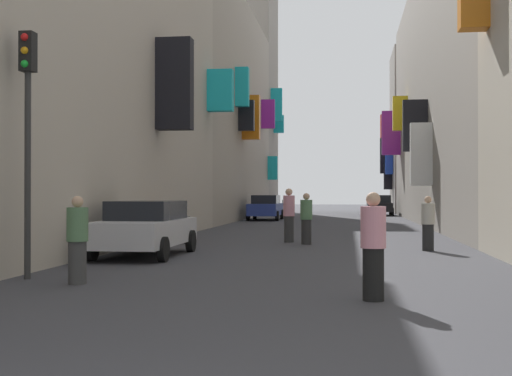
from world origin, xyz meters
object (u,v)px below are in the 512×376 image
object	(u,v)px
scooter_orange	(185,228)
scooter_white	(282,208)
pedestrian_mid_street	(428,224)
pedestrian_near_left	(289,215)
traffic_light_near_corner	(28,112)
parked_car_silver	(146,227)
parked_car_black	(379,205)
pedestrian_near_right	(373,247)
pedestrian_crossing	(306,219)
parked_car_blue	(266,207)
pedestrian_far_away	(77,240)

from	to	relation	value
scooter_orange	scooter_white	distance (m)	30.63
scooter_orange	pedestrian_mid_street	distance (m)	7.90
scooter_white	pedestrian_near_left	distance (m)	30.24
pedestrian_mid_street	traffic_light_near_corner	bearing A→B (deg)	-137.31
parked_car_silver	pedestrian_mid_street	bearing A→B (deg)	19.46
pedestrian_near_left	parked_car_black	bearing A→B (deg)	81.76
pedestrian_near_left	pedestrian_near_right	xyz separation A→B (m)	(2.32, -12.26, -0.08)
scooter_white	pedestrian_crossing	xyz separation A→B (m)	(3.71, -30.93, 0.34)
parked_car_blue	pedestrian_crossing	xyz separation A→B (m)	(3.68, -19.89, 0.01)
traffic_light_near_corner	pedestrian_near_right	bearing A→B (deg)	-15.76
parked_car_black	pedestrian_mid_street	xyz separation A→B (m)	(-0.05, -31.96, -0.02)
parked_car_silver	pedestrian_near_right	bearing A→B (deg)	-50.56
pedestrian_near_right	pedestrian_mid_street	distance (m)	9.52
scooter_white	pedestrian_mid_street	world-z (taller)	pedestrian_mid_street
parked_car_blue	pedestrian_far_away	distance (m)	30.05
parked_car_blue	pedestrian_far_away	size ratio (longest dim) A/B	2.86
pedestrian_near_right	pedestrian_near_left	bearing A→B (deg)	100.70
pedestrian_near_left	scooter_white	bearing A→B (deg)	95.85
parked_car_black	pedestrian_crossing	xyz separation A→B (m)	(-3.58, -29.89, 0.03)
pedestrian_near_left	pedestrian_near_right	size ratio (longest dim) A/B	1.09
parked_car_blue	pedestrian_far_away	xyz separation A→B (m)	(0.23, -30.05, -0.02)
pedestrian_crossing	parked_car_black	bearing A→B (deg)	83.17
pedestrian_near_right	pedestrian_mid_street	size ratio (longest dim) A/B	1.06
scooter_white	traffic_light_near_corner	distance (m)	40.65
parked_car_black	pedestrian_near_right	xyz separation A→B (m)	(-1.89, -41.30, 0.03)
parked_car_silver	scooter_orange	bearing A→B (deg)	91.77
parked_car_silver	pedestrian_near_right	distance (m)	8.72
scooter_white	pedestrian_near_right	xyz separation A→B (m)	(5.40, -42.34, 0.35)
pedestrian_crossing	scooter_orange	bearing A→B (deg)	175.72
pedestrian_mid_street	pedestrian_crossing	bearing A→B (deg)	149.66
pedestrian_crossing	traffic_light_near_corner	world-z (taller)	traffic_light_near_corner
pedestrian_near_left	pedestrian_far_away	distance (m)	11.37
parked_car_black	scooter_orange	size ratio (longest dim) A/B	2.37
pedestrian_near_left	pedestrian_crossing	bearing A→B (deg)	-53.80
parked_car_silver	pedestrian_crossing	world-z (taller)	pedestrian_crossing
pedestrian_near_right	pedestrian_mid_street	xyz separation A→B (m)	(1.84, 9.34, -0.05)
pedestrian_crossing	pedestrian_mid_street	size ratio (longest dim) A/B	1.05
pedestrian_mid_street	traffic_light_near_corner	xyz separation A→B (m)	(-8.19, -7.55, 2.38)
parked_car_black	pedestrian_near_right	world-z (taller)	pedestrian_near_right
parked_car_silver	pedestrian_crossing	size ratio (longest dim) A/B	2.69
scooter_orange	traffic_light_near_corner	size ratio (longest dim) A/B	0.38
parked_car_blue	pedestrian_near_left	distance (m)	19.28
pedestrian_far_away	traffic_light_near_corner	bearing A→B (deg)	155.75
scooter_orange	pedestrian_crossing	xyz separation A→B (m)	(4.00, -0.30, 0.34)
parked_car_black	pedestrian_near_left	size ratio (longest dim) A/B	2.34
parked_car_silver	scooter_white	bearing A→B (deg)	89.78
parked_car_blue	parked_car_black	distance (m)	12.36
pedestrian_far_away	scooter_white	bearing A→B (deg)	90.36
pedestrian_far_away	pedestrian_mid_street	bearing A→B (deg)	49.22
pedestrian_near_right	pedestrian_far_away	distance (m)	5.29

